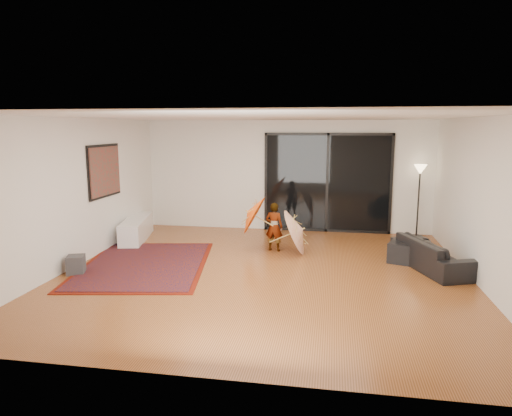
% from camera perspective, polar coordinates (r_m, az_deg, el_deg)
% --- Properties ---
extents(floor, '(7.00, 7.00, 0.00)m').
position_cam_1_polar(floor, '(8.12, 1.13, -8.08)').
color(floor, '#9C572A').
rests_on(floor, ground).
extents(ceiling, '(7.00, 7.00, 0.00)m').
position_cam_1_polar(ceiling, '(7.72, 1.20, 11.33)').
color(ceiling, white).
rests_on(ceiling, wall_back).
extents(wall_back, '(7.00, 0.00, 7.00)m').
position_cam_1_polar(wall_back, '(11.25, 3.80, 4.02)').
color(wall_back, silver).
rests_on(wall_back, floor).
extents(wall_front, '(7.00, 0.00, 7.00)m').
position_cam_1_polar(wall_front, '(4.45, -5.54, -5.34)').
color(wall_front, silver).
rests_on(wall_front, floor).
extents(wall_left, '(0.00, 7.00, 7.00)m').
position_cam_1_polar(wall_left, '(9.01, -21.44, 1.84)').
color(wall_left, silver).
rests_on(wall_left, floor).
extents(wall_right, '(0.00, 7.00, 7.00)m').
position_cam_1_polar(wall_right, '(8.08, 26.53, 0.60)').
color(wall_right, silver).
rests_on(wall_right, floor).
extents(sliding_door, '(3.06, 0.07, 2.40)m').
position_cam_1_polar(sliding_door, '(11.18, 8.89, 3.11)').
color(sliding_door, black).
rests_on(sliding_door, wall_back).
extents(painting, '(0.04, 1.28, 1.08)m').
position_cam_1_polar(painting, '(9.82, -18.39, 4.41)').
color(painting, black).
rests_on(painting, wall_left).
extents(media_console, '(0.81, 1.82, 0.49)m').
position_cam_1_polar(media_console, '(10.75, -14.70, -2.54)').
color(media_console, white).
rests_on(media_console, floor).
extents(speaker, '(0.36, 0.36, 0.33)m').
position_cam_1_polar(speaker, '(8.61, -21.59, -6.61)').
color(speaker, '#424244').
rests_on(speaker, floor).
extents(persian_rug, '(2.71, 3.45, 0.02)m').
position_cam_1_polar(persian_rug, '(8.81, -13.73, -6.85)').
color(persian_rug, '#5E1308').
rests_on(persian_rug, floor).
extents(sofa, '(1.31, 1.98, 0.54)m').
position_cam_1_polar(sofa, '(8.88, 21.17, -5.38)').
color(sofa, black).
rests_on(sofa, floor).
extents(ottoman, '(0.86, 0.86, 0.38)m').
position_cam_1_polar(ottoman, '(9.19, 18.56, -5.21)').
color(ottoman, black).
rests_on(ottoman, floor).
extents(floor_lamp, '(0.29, 0.29, 1.69)m').
position_cam_1_polar(floor_lamp, '(11.13, 19.78, 3.31)').
color(floor_lamp, black).
rests_on(floor_lamp, floor).
extents(child, '(0.40, 0.30, 1.01)m').
position_cam_1_polar(child, '(9.42, 2.28, -2.36)').
color(child, '#999999').
rests_on(child, floor).
extents(parasol_orange, '(0.56, 0.86, 0.88)m').
position_cam_1_polar(parasol_orange, '(9.41, -1.07, -0.94)').
color(parasol_orange, '#FF560D').
rests_on(parasol_orange, child).
extents(parasol_white, '(0.57, 0.96, 0.97)m').
position_cam_1_polar(parasol_white, '(9.22, 5.86, -2.68)').
color(parasol_white, silver).
rests_on(parasol_white, floor).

